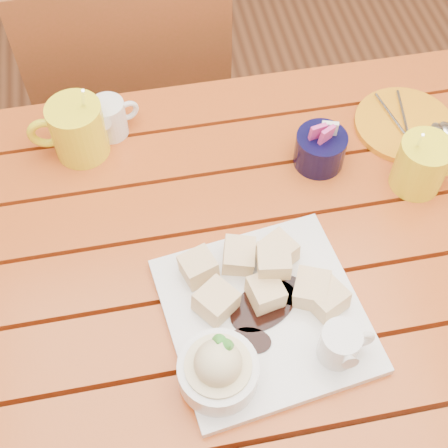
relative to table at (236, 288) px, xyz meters
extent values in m
plane|color=#572C18|center=(0.00, 0.00, -0.64)|extent=(5.00, 5.00, 0.00)
cube|color=#983813|center=(0.00, -0.23, 0.09)|extent=(1.20, 0.11, 0.03)
cube|color=#983813|center=(0.00, -0.11, 0.09)|extent=(1.20, 0.11, 0.03)
cube|color=#983813|center=(0.00, 0.00, 0.09)|extent=(1.20, 0.11, 0.03)
cube|color=#983813|center=(0.00, 0.11, 0.09)|extent=(1.20, 0.11, 0.03)
cube|color=#983813|center=(0.00, 0.23, 0.09)|extent=(1.20, 0.11, 0.03)
cube|color=#983813|center=(0.00, 0.34, 0.09)|extent=(1.20, 0.11, 0.03)
cube|color=#983813|center=(0.00, 0.36, 0.04)|extent=(1.12, 0.04, 0.08)
cylinder|color=#983813|center=(0.55, 0.35, -0.28)|extent=(0.06, 0.06, 0.72)
cube|color=white|center=(0.02, -0.11, 0.12)|extent=(0.31, 0.31, 0.02)
cube|color=gold|center=(0.09, -0.10, 0.14)|extent=(0.07, 0.07, 0.04)
cube|color=gold|center=(-0.07, -0.03, 0.14)|extent=(0.06, 0.06, 0.04)
cube|color=gold|center=(-0.05, -0.09, 0.14)|extent=(0.07, 0.07, 0.04)
cube|color=gold|center=(0.02, -0.09, 0.14)|extent=(0.06, 0.06, 0.04)
cube|color=gold|center=(0.00, -0.02, 0.14)|extent=(0.06, 0.06, 0.04)
cube|color=gold|center=(0.11, -0.12, 0.14)|extent=(0.07, 0.07, 0.04)
cube|color=gold|center=(0.06, -0.03, 0.14)|extent=(0.07, 0.07, 0.04)
cube|color=gold|center=(0.04, -0.06, 0.18)|extent=(0.06, 0.06, 0.04)
cylinder|color=white|center=(-0.07, -0.20, 0.15)|extent=(0.11, 0.11, 0.04)
cylinder|color=beige|center=(-0.07, -0.20, 0.16)|extent=(0.09, 0.09, 0.03)
sphere|color=beige|center=(-0.07, -0.20, 0.18)|extent=(0.06, 0.06, 0.06)
cone|color=green|center=(-0.05, -0.19, 0.21)|extent=(0.04, 0.04, 0.03)
cone|color=green|center=(-0.06, -0.18, 0.20)|extent=(0.03, 0.03, 0.03)
cylinder|color=white|center=(0.10, -0.19, 0.15)|extent=(0.06, 0.06, 0.06)
cylinder|color=black|center=(0.10, -0.19, 0.18)|extent=(0.04, 0.04, 0.01)
cone|color=white|center=(0.10, -0.22, 0.18)|extent=(0.02, 0.02, 0.03)
torus|color=white|center=(0.13, -0.19, 0.16)|extent=(0.04, 0.01, 0.04)
cylinder|color=yellow|center=(-0.22, 0.27, 0.16)|extent=(0.09, 0.09, 0.10)
cylinder|color=black|center=(-0.22, 0.27, 0.20)|extent=(0.08, 0.08, 0.01)
torus|color=yellow|center=(-0.28, 0.27, 0.16)|extent=(0.07, 0.02, 0.06)
cylinder|color=silver|center=(-0.21, 0.28, 0.20)|extent=(0.03, 0.06, 0.14)
cylinder|color=yellow|center=(0.33, 0.09, 0.16)|extent=(0.09, 0.09, 0.10)
cylinder|color=black|center=(0.33, 0.09, 0.20)|extent=(0.07, 0.07, 0.01)
cylinder|color=silver|center=(0.31, 0.10, 0.19)|extent=(0.03, 0.05, 0.12)
cylinder|color=white|center=(-0.17, 0.30, 0.14)|extent=(0.06, 0.06, 0.07)
cylinder|color=white|center=(-0.17, 0.30, 0.18)|extent=(0.05, 0.05, 0.01)
cone|color=white|center=(-0.17, 0.27, 0.17)|extent=(0.03, 0.03, 0.03)
torus|color=white|center=(-0.14, 0.30, 0.15)|extent=(0.04, 0.02, 0.04)
cylinder|color=black|center=(0.18, 0.16, 0.14)|extent=(0.09, 0.09, 0.06)
cube|color=#DC3B95|center=(0.17, 0.16, 0.18)|extent=(0.03, 0.02, 0.04)
cube|color=white|center=(0.19, 0.17, 0.18)|extent=(0.03, 0.02, 0.04)
cube|color=#DC3B95|center=(0.18, 0.15, 0.18)|extent=(0.03, 0.02, 0.04)
cylinder|color=orange|center=(0.35, 0.21, 0.11)|extent=(0.18, 0.18, 0.01)
cylinder|color=silver|center=(0.33, 0.22, 0.12)|extent=(0.03, 0.13, 0.01)
cylinder|color=silver|center=(0.35, 0.22, 0.12)|extent=(0.03, 0.13, 0.01)
ellipsoid|color=silver|center=(0.40, 0.18, 0.12)|extent=(0.02, 0.03, 0.01)
ellipsoid|color=silver|center=(0.42, 0.18, 0.12)|extent=(0.02, 0.03, 0.01)
cube|color=brown|center=(-0.13, 0.71, -0.20)|extent=(0.44, 0.44, 0.03)
cylinder|color=brown|center=(0.05, 0.90, -0.43)|extent=(0.04, 0.04, 0.43)
cylinder|color=brown|center=(-0.31, 0.89, -0.43)|extent=(0.04, 0.04, 0.43)
cylinder|color=brown|center=(0.06, 0.53, -0.43)|extent=(0.04, 0.04, 0.43)
cylinder|color=brown|center=(-0.31, 0.52, -0.43)|extent=(0.04, 0.04, 0.43)
cube|color=brown|center=(-0.12, 0.52, 0.04)|extent=(0.43, 0.04, 0.45)
camera|label=1|loc=(-0.12, -0.50, 0.95)|focal=50.00mm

